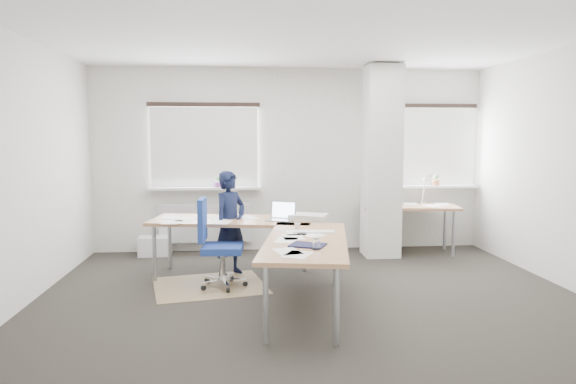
{
  "coord_description": "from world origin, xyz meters",
  "views": [
    {
      "loc": [
        -0.75,
        -5.41,
        1.76
      ],
      "look_at": [
        -0.17,
        0.9,
        1.07
      ],
      "focal_mm": 32.0,
      "sensor_mm": 36.0,
      "label": 1
    }
  ],
  "objects": [
    {
      "name": "desk_side",
      "position": [
        1.78,
        2.08,
        0.69
      ],
      "size": [
        1.49,
        0.89,
        1.22
      ],
      "rotation": [
        0.0,
        0.0,
        -0.14
      ],
      "color": "#9D6543",
      "rests_on": "ground"
    },
    {
      "name": "white_crate",
      "position": [
        -2.04,
        2.25,
        0.14
      ],
      "size": [
        0.49,
        0.35,
        0.28
      ],
      "primitive_type": "cube",
      "rotation": [
        0.0,
        0.0,
        0.05
      ],
      "color": "white",
      "rests_on": "ground"
    },
    {
      "name": "person",
      "position": [
        -0.9,
        1.06,
        0.66
      ],
      "size": [
        0.56,
        0.57,
        1.33
      ],
      "primitive_type": "imported",
      "rotation": [
        0.0,
        0.0,
        0.81
      ],
      "color": "black",
      "rests_on": "ground"
    },
    {
      "name": "desk_main",
      "position": [
        -0.44,
        0.32,
        0.69
      ],
      "size": [
        2.4,
        2.98,
        0.96
      ],
      "rotation": [
        0.0,
        0.0,
        -0.17
      ],
      "color": "#9D6543",
      "rests_on": "ground"
    },
    {
      "name": "room_shell",
      "position": [
        0.18,
        0.45,
        1.75
      ],
      "size": [
        6.04,
        5.04,
        2.82
      ],
      "color": "beige",
      "rests_on": "ground"
    },
    {
      "name": "floor_mat",
      "position": [
        -1.14,
        0.57,
        0.0
      ],
      "size": [
        1.47,
        1.32,
        0.01
      ],
      "primitive_type": "cube",
      "rotation": [
        0.0,
        0.0,
        0.21
      ],
      "color": "olive",
      "rests_on": "ground"
    },
    {
      "name": "ground",
      "position": [
        0.0,
        0.0,
        0.0
      ],
      "size": [
        6.0,
        6.0,
        0.0
      ],
      "primitive_type": "plane",
      "color": "black",
      "rests_on": "ground"
    },
    {
      "name": "task_chair",
      "position": [
        -1.02,
        0.52,
        0.29
      ],
      "size": [
        0.57,
        0.56,
        1.05
      ],
      "rotation": [
        0.0,
        0.0,
        -0.06
      ],
      "color": "navy",
      "rests_on": "ground"
    }
  ]
}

